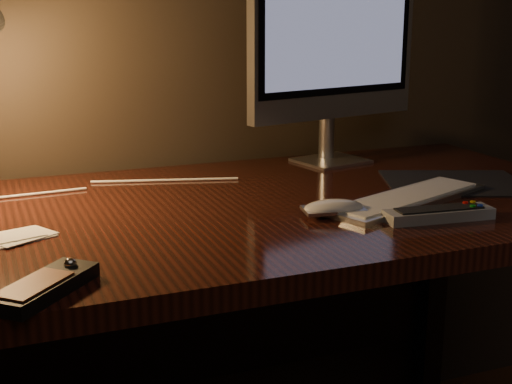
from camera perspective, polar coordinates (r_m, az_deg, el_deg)
name	(u,v)px	position (r m, az deg, el deg)	size (l,w,h in m)	color
desk	(202,260)	(1.44, -4.37, -5.44)	(1.60, 0.75, 0.75)	#34120B
monitor	(335,39)	(1.69, 6.35, 12.10)	(0.47, 0.17, 0.49)	silver
keyboard	(407,198)	(1.40, 11.96, -0.51)	(0.38, 0.11, 0.01)	silver
mousepad	(454,183)	(1.57, 15.59, 0.71)	(0.29, 0.23, 0.00)	black
mouse	(334,210)	(1.28, 6.23, -1.46)	(0.11, 0.06, 0.02)	white
media_remote	(44,286)	(0.97, -16.57, -7.21)	(0.16, 0.16, 0.03)	black
tv_remote	(439,214)	(1.29, 14.41, -1.70)	(0.20, 0.07, 0.03)	#939699
papers	(17,237)	(1.22, -18.54, -3.40)	(0.11, 0.07, 0.01)	white
cable	(87,190)	(1.49, -13.34, 0.17)	(0.01, 0.01, 0.65)	white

